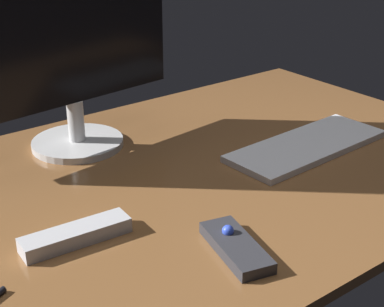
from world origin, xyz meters
TOP-DOWN VIEW (x-y plane):
  - desk at (0.00, 0.00)cm, footprint 140.00×84.00cm
  - monitor at (-8.23, 26.01)cm, footprint 48.10×19.86cm
  - keyboard at (30.50, -5.72)cm, footprint 38.68×15.84cm
  - media_remote at (-8.19, -26.21)cm, footprint 9.36×16.18cm
  - tv_remote at (-26.56, -8.42)cm, footprint 18.21×5.90cm

SIDE VIEW (x-z plane):
  - desk at x=0.00cm, z-range 0.00..2.00cm
  - keyboard at x=30.50cm, z-range 2.00..3.41cm
  - media_remote at x=-8.19cm, z-range 1.40..4.62cm
  - tv_remote at x=-26.56cm, z-range 2.00..4.54cm
  - monitor at x=-8.23cm, z-range 3.81..53.81cm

